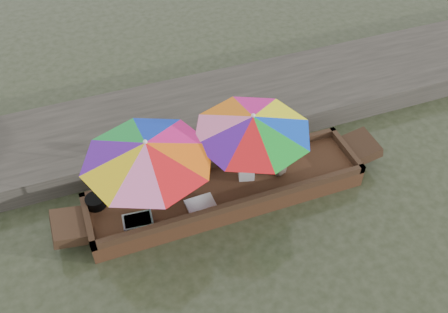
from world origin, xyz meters
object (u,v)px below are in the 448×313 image
object	(u,v)px
tray_crayfish	(138,221)
tray_scallop	(200,204)
charcoal_grill	(160,189)
vendor	(280,152)
boat_hull	(226,192)
cooking_pot	(96,202)
umbrella_bow	(150,175)
supply_bag	(246,172)
umbrella_stern	(251,149)

from	to	relation	value
tray_crayfish	tray_scallop	world-z (taller)	tray_crayfish
charcoal_grill	vendor	xyz separation A→B (m)	(2.21, -0.26, 0.40)
boat_hull	charcoal_grill	world-z (taller)	charcoal_grill
boat_hull	vendor	world-z (taller)	vendor
boat_hull	vendor	bearing A→B (deg)	-0.16
cooking_pot	vendor	bearing A→B (deg)	-6.17
cooking_pot	tray_crayfish	world-z (taller)	cooking_pot
boat_hull	umbrella_bow	world-z (taller)	umbrella_bow
tray_crayfish	vendor	world-z (taller)	vendor
boat_hull	tray_crayfish	xyz separation A→B (m)	(-1.70, -0.28, 0.22)
vendor	umbrella_bow	distance (m)	2.40
tray_crayfish	supply_bag	bearing A→B (deg)	9.33
cooking_pot	supply_bag	bearing A→B (deg)	-6.11
umbrella_bow	charcoal_grill	bearing A→B (deg)	56.98
tray_crayfish	umbrella_stern	distance (m)	2.31
boat_hull	cooking_pot	xyz separation A→B (m)	(-2.29, 0.36, 0.27)
tray_scallop	umbrella_bow	size ratio (longest dim) A/B	0.23
vendor	umbrella_bow	xyz separation A→B (m)	(-2.38, 0.00, 0.29)
cooking_pot	tray_scallop	bearing A→B (deg)	-20.55
boat_hull	supply_bag	distance (m)	0.53
boat_hull	tray_crayfish	size ratio (longest dim) A/B	10.14
supply_bag	vendor	bearing A→B (deg)	-6.41
umbrella_bow	umbrella_stern	xyz separation A→B (m)	(1.81, 0.00, 0.00)
cooking_pot	tray_crayfish	xyz separation A→B (m)	(0.59, -0.64, -0.05)
boat_hull	cooking_pot	world-z (taller)	cooking_pot
umbrella_bow	umbrella_stern	size ratio (longest dim) A/B	1.06
tray_crayfish	vendor	distance (m)	2.80
vendor	supply_bag	bearing A→B (deg)	-45.72
vendor	umbrella_stern	bearing A→B (deg)	-39.59
boat_hull	vendor	size ratio (longest dim) A/B	5.19
cooking_pot	supply_bag	distance (m)	2.73
charcoal_grill	umbrella_bow	bearing A→B (deg)	-123.02
boat_hull	charcoal_grill	distance (m)	1.22
tray_scallop	umbrella_bow	world-z (taller)	umbrella_bow
vendor	umbrella_stern	xyz separation A→B (m)	(-0.58, 0.00, 0.29)
tray_crayfish	umbrella_bow	size ratio (longest dim) A/B	0.23
tray_scallop	umbrella_stern	size ratio (longest dim) A/B	0.24
cooking_pot	umbrella_bow	distance (m)	1.23
supply_bag	umbrella_stern	size ratio (longest dim) A/B	0.14
umbrella_bow	umbrella_stern	bearing A→B (deg)	0.00
umbrella_stern	cooking_pot	bearing A→B (deg)	172.62
cooking_pot	supply_bag	world-z (taller)	supply_bag
umbrella_bow	umbrella_stern	world-z (taller)	same
supply_bag	umbrella_stern	world-z (taller)	umbrella_stern
umbrella_bow	tray_crayfish	bearing A→B (deg)	-142.27
tray_crayfish	umbrella_bow	xyz separation A→B (m)	(0.36, 0.28, 0.73)
tray_crayfish	supply_bag	distance (m)	2.15
tray_scallop	vendor	bearing A→B (deg)	9.71
charcoal_grill	umbrella_bow	xyz separation A→B (m)	(-0.17, -0.26, 0.68)
boat_hull	cooking_pot	distance (m)	2.33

